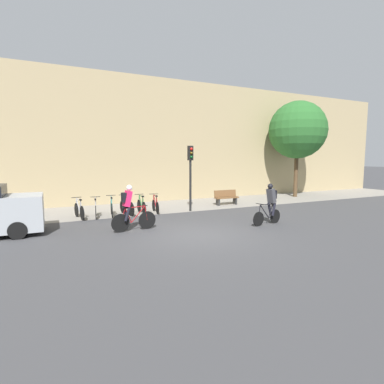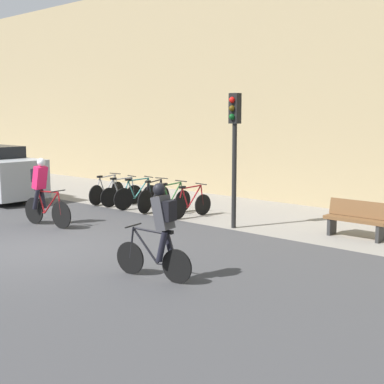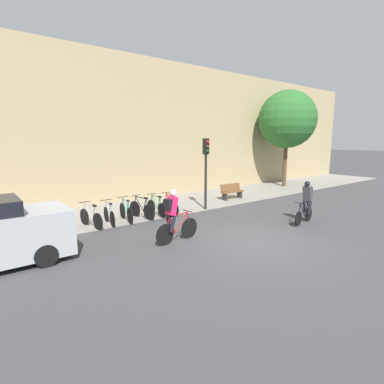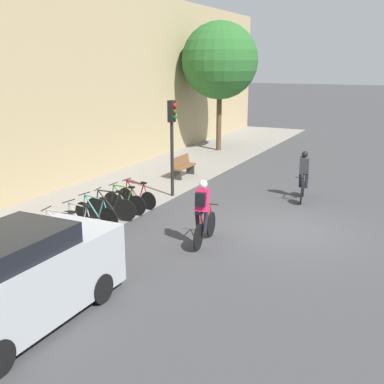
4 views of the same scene
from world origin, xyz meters
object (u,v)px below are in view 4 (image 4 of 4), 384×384
(parked_bike_5, at_px, (137,197))
(bench, at_px, (183,166))
(cyclist_pink, at_px, (203,211))
(parked_car, at_px, (18,280))
(parked_bike_4, at_px, (124,202))
(parked_bike_3, at_px, (111,207))
(cyclist_grey, at_px, (304,173))
(parked_bike_2, at_px, (96,214))
(parked_bike_1, at_px, (80,222))
(traffic_light_pole, at_px, (172,131))
(parked_bike_0, at_px, (62,229))

(parked_bike_5, bearing_deg, bench, 8.05)
(cyclist_pink, distance_m, parked_car, 5.32)
(cyclist_pink, xyz_separation_m, parked_bike_4, (1.43, 3.46, -0.55))
(parked_bike_3, relative_size, parked_bike_4, 1.02)
(cyclist_grey, distance_m, parked_bike_2, 7.50)
(parked_bike_1, height_order, parked_car, parked_car)
(parked_bike_4, distance_m, parked_bike_5, 0.75)
(cyclist_pink, bearing_deg, parked_bike_5, 57.83)
(parked_bike_2, distance_m, bench, 6.98)
(parked_bike_1, bearing_deg, cyclist_grey, -36.16)
(parked_bike_4, height_order, traffic_light_pole, traffic_light_pole)
(parked_bike_0, xyz_separation_m, parked_bike_4, (2.98, 0.00, -0.00))
(parked_bike_0, distance_m, parked_car, 4.20)
(parked_bike_5, distance_m, traffic_light_pole, 2.76)
(cyclist_grey, xyz_separation_m, parked_car, (-10.85, 2.66, -0.05))
(parked_bike_4, distance_m, parked_car, 6.92)
(bench, bearing_deg, parked_bike_0, -175.49)
(parked_bike_3, bearing_deg, parked_bike_1, -179.96)
(parked_bike_1, xyz_separation_m, parked_bike_5, (2.98, -0.00, -0.00))
(cyclist_grey, distance_m, parked_bike_3, 6.94)
(parked_bike_0, distance_m, parked_bike_5, 3.72)
(parked_bike_1, height_order, bench, parked_bike_1)
(parked_bike_3, distance_m, bench, 6.23)
(parked_bike_2, xyz_separation_m, traffic_light_pole, (4.07, -0.38, 2.00))
(parked_car, bearing_deg, parked_bike_2, 22.47)
(cyclist_grey, height_order, parked_bike_0, cyclist_grey)
(parked_bike_4, relative_size, parked_car, 0.38)
(traffic_light_pole, bearing_deg, parked_bike_5, 168.22)
(parked_bike_3, distance_m, traffic_light_pole, 3.89)
(cyclist_pink, xyz_separation_m, parked_bike_2, (-0.06, 3.45, -0.54))
(cyclist_pink, xyz_separation_m, traffic_light_pole, (4.01, 3.07, 1.46))
(parked_bike_3, xyz_separation_m, parked_bike_5, (1.49, -0.00, -0.03))
(cyclist_pink, height_order, cyclist_grey, cyclist_pink)
(parked_bike_1, height_order, parked_bike_5, parked_bike_1)
(parked_bike_0, bearing_deg, parked_bike_1, 0.03)
(parked_bike_3, xyz_separation_m, bench, (6.20, 0.66, 0.05))
(cyclist_pink, relative_size, parked_bike_1, 1.14)
(cyclist_grey, bearing_deg, bench, 77.75)
(parked_bike_3, bearing_deg, parked_bike_0, -179.96)
(cyclist_pink, height_order, parked_bike_0, cyclist_pink)
(parked_bike_2, relative_size, parked_car, 0.40)
(cyclist_grey, height_order, parked_car, parked_car)
(parked_bike_2, xyz_separation_m, parked_bike_3, (0.75, 0.00, 0.00))
(parked_bike_0, xyz_separation_m, parked_bike_3, (2.24, 0.00, 0.01))
(parked_car, bearing_deg, cyclist_pink, -14.71)
(parked_bike_2, xyz_separation_m, bench, (6.95, 0.67, 0.06))
(parked_car, bearing_deg, traffic_light_pole, 10.64)
(cyclist_grey, relative_size, parked_bike_0, 1.03)
(parked_bike_4, height_order, bench, parked_bike_4)
(parked_bike_1, xyz_separation_m, parked_bike_2, (0.75, -0.00, 0.02))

